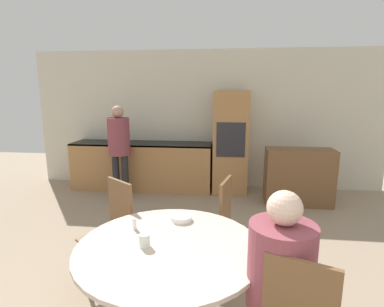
{
  "coord_description": "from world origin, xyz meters",
  "views": [
    {
      "loc": [
        0.41,
        -0.35,
        1.82
      ],
      "look_at": [
        0.0,
        3.13,
        1.1
      ],
      "focal_mm": 28.0,
      "sensor_mm": 36.0,
      "label": 1
    }
  ],
  "objects_px": {
    "sideboard": "(299,177)",
    "chair_far_left": "(113,227)",
    "chair_far_right": "(216,221)",
    "bowl_near": "(181,218)",
    "cup": "(145,240)",
    "person_seated": "(281,282)",
    "dining_table": "(169,270)",
    "person_standing": "(119,142)",
    "oven_unit": "(230,142)"
  },
  "relations": [
    {
      "from": "person_standing",
      "to": "cup",
      "type": "bearing_deg",
      "value": -67.05
    },
    {
      "from": "cup",
      "to": "chair_far_left",
      "type": "bearing_deg",
      "value": 126.3
    },
    {
      "from": "bowl_near",
      "to": "cup",
      "type": "bearing_deg",
      "value": -112.14
    },
    {
      "from": "chair_far_right",
      "to": "person_standing",
      "type": "xyz_separation_m",
      "value": [
        -1.75,
        2.08,
        0.43
      ]
    },
    {
      "from": "dining_table",
      "to": "bowl_near",
      "type": "relative_size",
      "value": 7.46
    },
    {
      "from": "dining_table",
      "to": "chair_far_right",
      "type": "xyz_separation_m",
      "value": [
        0.31,
        0.87,
        0.01
      ]
    },
    {
      "from": "chair_far_right",
      "to": "oven_unit",
      "type": "bearing_deg",
      "value": -169.74
    },
    {
      "from": "oven_unit",
      "to": "sideboard",
      "type": "distance_m",
      "value": 1.32
    },
    {
      "from": "person_seated",
      "to": "cup",
      "type": "height_order",
      "value": "person_seated"
    },
    {
      "from": "oven_unit",
      "to": "sideboard",
      "type": "height_order",
      "value": "oven_unit"
    },
    {
      "from": "chair_far_right",
      "to": "bowl_near",
      "type": "distance_m",
      "value": 0.58
    },
    {
      "from": "oven_unit",
      "to": "dining_table",
      "type": "bearing_deg",
      "value": -97.7
    },
    {
      "from": "oven_unit",
      "to": "dining_table",
      "type": "height_order",
      "value": "oven_unit"
    },
    {
      "from": "sideboard",
      "to": "person_standing",
      "type": "height_order",
      "value": "person_standing"
    },
    {
      "from": "bowl_near",
      "to": "person_seated",
      "type": "bearing_deg",
      "value": -46.84
    },
    {
      "from": "cup",
      "to": "bowl_near",
      "type": "height_order",
      "value": "cup"
    },
    {
      "from": "sideboard",
      "to": "chair_far_left",
      "type": "distance_m",
      "value": 3.24
    },
    {
      "from": "chair_far_right",
      "to": "person_seated",
      "type": "relative_size",
      "value": 0.78
    },
    {
      "from": "chair_far_left",
      "to": "cup",
      "type": "distance_m",
      "value": 0.89
    },
    {
      "from": "person_seated",
      "to": "person_standing",
      "type": "distance_m",
      "value": 3.93
    },
    {
      "from": "person_seated",
      "to": "person_standing",
      "type": "bearing_deg",
      "value": 123.38
    },
    {
      "from": "person_seated",
      "to": "person_standing",
      "type": "height_order",
      "value": "person_standing"
    },
    {
      "from": "chair_far_right",
      "to": "person_seated",
      "type": "height_order",
      "value": "person_seated"
    },
    {
      "from": "oven_unit",
      "to": "bowl_near",
      "type": "relative_size",
      "value": 10.38
    },
    {
      "from": "sideboard",
      "to": "chair_far_left",
      "type": "relative_size",
      "value": 1.07
    },
    {
      "from": "dining_table",
      "to": "chair_far_left",
      "type": "bearing_deg",
      "value": 136.21
    },
    {
      "from": "chair_far_left",
      "to": "chair_far_right",
      "type": "bearing_deg",
      "value": 51.03
    },
    {
      "from": "dining_table",
      "to": "person_seated",
      "type": "bearing_deg",
      "value": -24.24
    },
    {
      "from": "dining_table",
      "to": "person_standing",
      "type": "height_order",
      "value": "person_standing"
    },
    {
      "from": "bowl_near",
      "to": "sideboard",
      "type": "bearing_deg",
      "value": 58.43
    },
    {
      "from": "cup",
      "to": "bowl_near",
      "type": "relative_size",
      "value": 0.52
    },
    {
      "from": "bowl_near",
      "to": "dining_table",
      "type": "bearing_deg",
      "value": -93.49
    },
    {
      "from": "chair_far_left",
      "to": "cup",
      "type": "height_order",
      "value": "chair_far_left"
    },
    {
      "from": "person_standing",
      "to": "bowl_near",
      "type": "height_order",
      "value": "person_standing"
    },
    {
      "from": "dining_table",
      "to": "sideboard",
      "type": "bearing_deg",
      "value": 61.81
    },
    {
      "from": "chair_far_right",
      "to": "bowl_near",
      "type": "relative_size",
      "value": 5.59
    },
    {
      "from": "sideboard",
      "to": "chair_far_right",
      "type": "relative_size",
      "value": 1.07
    },
    {
      "from": "sideboard",
      "to": "oven_unit",
      "type": "bearing_deg",
      "value": 154.9
    },
    {
      "from": "oven_unit",
      "to": "dining_table",
      "type": "relative_size",
      "value": 1.39
    },
    {
      "from": "sideboard",
      "to": "person_seated",
      "type": "relative_size",
      "value": 0.83
    },
    {
      "from": "sideboard",
      "to": "person_seated",
      "type": "height_order",
      "value": "person_seated"
    },
    {
      "from": "sideboard",
      "to": "person_standing",
      "type": "distance_m",
      "value": 3.07
    },
    {
      "from": "dining_table",
      "to": "cup",
      "type": "height_order",
      "value": "cup"
    },
    {
      "from": "dining_table",
      "to": "bowl_near",
      "type": "xyz_separation_m",
      "value": [
        0.03,
        0.42,
        0.23
      ]
    },
    {
      "from": "person_seated",
      "to": "chair_far_left",
      "type": "bearing_deg",
      "value": 145.23
    },
    {
      "from": "person_seated",
      "to": "chair_far_right",
      "type": "bearing_deg",
      "value": 108.96
    },
    {
      "from": "oven_unit",
      "to": "chair_far_left",
      "type": "distance_m",
      "value": 3.09
    },
    {
      "from": "oven_unit",
      "to": "sideboard",
      "type": "relative_size",
      "value": 1.73
    },
    {
      "from": "chair_far_left",
      "to": "sideboard",
      "type": "bearing_deg",
      "value": 83.55
    },
    {
      "from": "sideboard",
      "to": "dining_table",
      "type": "distance_m",
      "value": 3.36
    }
  ]
}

